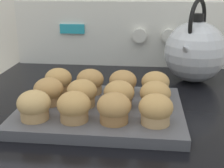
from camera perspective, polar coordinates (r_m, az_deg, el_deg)
name	(u,v)px	position (r m, az deg, el deg)	size (l,w,h in m)	color
control_panel	(121,33)	(1.08, 1.67, 9.24)	(0.72, 0.07, 0.22)	silver
muffin_pan	(101,110)	(0.69, -2.04, -4.86)	(0.35, 0.27, 0.02)	#4C4C51
muffin_r0_c0	(34,106)	(0.63, -14.07, -3.86)	(0.07, 0.07, 0.06)	tan
muffin_r0_c1	(74,107)	(0.61, -6.98, -4.19)	(0.07, 0.07, 0.06)	#A37A4C
muffin_r0_c2	(114,108)	(0.60, 0.37, -4.47)	(0.07, 0.07, 0.06)	olive
muffin_r0_c3	(156,110)	(0.60, 8.00, -4.69)	(0.07, 0.07, 0.06)	tan
muffin_r1_c0	(49,91)	(0.70, -11.50, -1.35)	(0.07, 0.07, 0.06)	#A37A4C
muffin_r1_c1	(82,93)	(0.68, -5.52, -1.72)	(0.07, 0.07, 0.06)	tan
muffin_r1_c2	(119,95)	(0.66, 1.28, -1.99)	(0.07, 0.07, 0.06)	tan
muffin_r1_c3	(155,96)	(0.67, 7.90, -2.10)	(0.07, 0.07, 0.06)	tan
muffin_r2_c0	(58,81)	(0.77, -9.77, 0.62)	(0.07, 0.07, 0.06)	olive
muffin_r2_c1	(90,82)	(0.75, -4.00, 0.45)	(0.07, 0.07, 0.06)	tan
muffin_r2_c2	(123,83)	(0.74, 2.00, 0.20)	(0.07, 0.07, 0.06)	olive
muffin_r2_c3	(155,84)	(0.74, 7.92, -0.06)	(0.07, 0.07, 0.06)	tan
tea_kettle	(195,51)	(0.92, 14.93, 5.91)	(0.17, 0.20, 0.24)	silver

